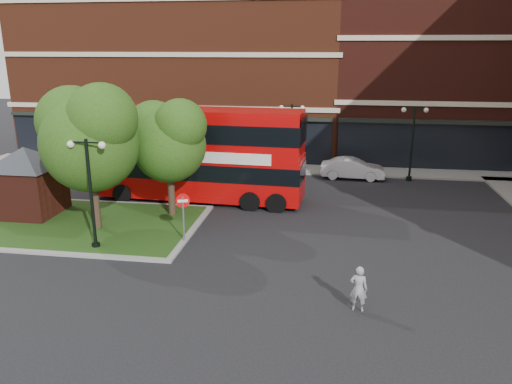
% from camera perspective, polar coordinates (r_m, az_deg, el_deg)
% --- Properties ---
extents(ground, '(120.00, 120.00, 0.00)m').
position_cam_1_polar(ground, '(21.60, -4.69, -7.60)').
color(ground, black).
rests_on(ground, ground).
extents(pavement_far, '(44.00, 3.00, 0.12)m').
position_cam_1_polar(pavement_far, '(37.03, 1.14, 2.80)').
color(pavement_far, slate).
rests_on(pavement_far, ground).
extents(terrace_far_left, '(26.00, 12.00, 14.00)m').
position_cam_1_polar(terrace_far_left, '(45.04, -7.95, 14.00)').
color(terrace_far_left, '#612B17').
rests_on(terrace_far_left, ground).
extents(terrace_far_right, '(18.00, 12.00, 16.00)m').
position_cam_1_polar(terrace_far_right, '(44.18, 21.53, 14.31)').
color(terrace_far_right, '#471911').
rests_on(terrace_far_right, ground).
extents(traffic_island, '(12.60, 7.60, 0.15)m').
position_cam_1_polar(traffic_island, '(27.00, -19.98, -3.43)').
color(traffic_island, gray).
rests_on(traffic_island, ground).
extents(kiosk, '(6.51, 6.51, 3.60)m').
position_cam_1_polar(kiosk, '(28.73, -24.75, 1.89)').
color(kiosk, '#471911').
rests_on(kiosk, traffic_island).
extents(tree_island_west, '(5.40, 4.71, 7.21)m').
position_cam_1_polar(tree_island_west, '(24.83, -18.63, 6.34)').
color(tree_island_west, '#2D2116').
rests_on(tree_island_west, ground).
extents(tree_island_east, '(4.46, 3.90, 6.29)m').
position_cam_1_polar(tree_island_east, '(26.01, -10.08, 6.13)').
color(tree_island_east, '#2D2116').
rests_on(tree_island_east, ground).
extents(lamp_island, '(1.72, 0.36, 5.00)m').
position_cam_1_polar(lamp_island, '(22.69, -18.39, 0.37)').
color(lamp_island, black).
rests_on(lamp_island, ground).
extents(lamp_far_left, '(1.72, 0.36, 5.00)m').
position_cam_1_polar(lamp_far_left, '(34.31, 4.06, 6.39)').
color(lamp_far_left, black).
rests_on(lamp_far_left, ground).
extents(lamp_far_right, '(1.72, 0.36, 5.00)m').
position_cam_1_polar(lamp_far_right, '(34.61, 17.44, 5.77)').
color(lamp_far_right, black).
rests_on(lamp_far_right, ground).
extents(bus, '(12.41, 3.49, 4.68)m').
position_cam_1_polar(bus, '(29.01, -6.75, 4.97)').
color(bus, '#AE0607').
rests_on(bus, ground).
extents(woman, '(0.65, 0.48, 1.65)m').
position_cam_1_polar(woman, '(17.61, 11.64, -10.77)').
color(woman, gray).
rests_on(woman, ground).
extents(car_silver, '(4.02, 1.98, 1.32)m').
position_cam_1_polar(car_silver, '(37.72, -8.43, 3.81)').
color(car_silver, '#A7A9AE').
rests_on(car_silver, ground).
extents(car_white, '(4.35, 1.69, 1.41)m').
position_cam_1_polar(car_white, '(34.67, 10.98, 2.65)').
color(car_white, white).
rests_on(car_white, ground).
extents(no_entry_sign, '(0.63, 0.28, 2.38)m').
position_cam_1_polar(no_entry_sign, '(22.80, -8.33, -1.84)').
color(no_entry_sign, slate).
rests_on(no_entry_sign, ground).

